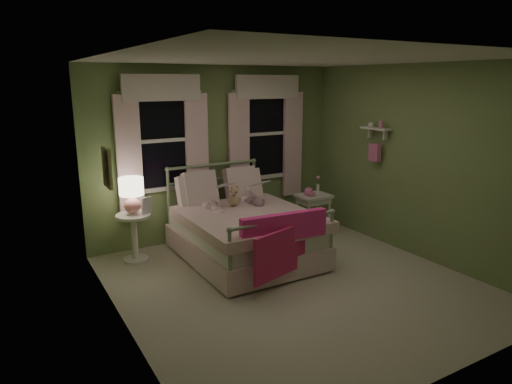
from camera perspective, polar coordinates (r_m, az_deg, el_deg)
room_shell at (r=5.20m, az=5.01°, el=1.81°), size 4.20×4.20×4.20m
bed at (r=6.23m, az=-1.62°, el=-4.85°), size 1.58×2.04×1.18m
pink_throw at (r=5.33m, az=3.69°, el=-5.57°), size 1.10×0.35×0.71m
child_left at (r=6.32m, az=-5.72°, el=0.96°), size 0.32×0.23×0.82m
child_right at (r=6.57m, az=-1.27°, el=1.25°), size 0.39×0.31×0.76m
book_left at (r=6.10m, az=-4.74°, el=0.34°), size 0.20×0.12×0.26m
book_right at (r=6.36m, az=-0.18°, el=0.56°), size 0.21×0.14×0.26m
teddy_bear at (r=6.34m, az=-2.78°, el=-0.70°), size 0.22×0.17×0.29m
nightstand_left at (r=6.33m, az=-14.99°, el=-4.71°), size 0.46×0.46×0.65m
table_lamp at (r=6.18m, az=-15.29°, el=0.01°), size 0.32×0.32×0.48m
book_nightstand at (r=6.21m, az=-14.03°, el=-2.69°), size 0.23×0.26×0.02m
nightstand_right at (r=7.16m, az=7.19°, el=-1.11°), size 0.50×0.40×0.64m
pink_toy at (r=7.06m, az=6.61°, el=0.02°), size 0.14×0.18×0.14m
bud_vase at (r=7.22m, az=7.77°, el=0.94°), size 0.06×0.06×0.28m
window_left at (r=6.57m, az=-11.52°, el=6.92°), size 1.34×0.13×1.96m
window_right at (r=7.29m, az=1.32°, el=7.83°), size 1.34×0.13×1.96m
wall_shelf at (r=6.91m, az=14.68°, el=6.24°), size 0.15×0.50×0.60m
framed_picture at (r=4.93m, az=-18.11°, el=2.90°), size 0.03×0.32×0.42m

